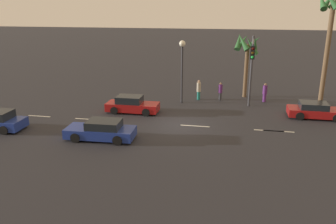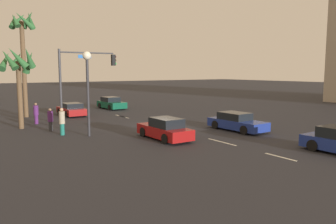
{
  "view_description": "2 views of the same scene",
  "coord_description": "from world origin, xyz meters",
  "px_view_note": "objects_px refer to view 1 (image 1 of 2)",
  "views": [
    {
      "loc": [
        3.66,
        -24.0,
        8.59
      ],
      "look_at": [
        -0.75,
        -0.77,
        1.22
      ],
      "focal_mm": 36.72,
      "sensor_mm": 36.0,
      "label": 1
    },
    {
      "loc": [
        -22.13,
        14.03,
        4.38
      ],
      "look_at": [
        -1.19,
        0.01,
        1.26
      ],
      "focal_mm": 35.63,
      "sensor_mm": 36.0,
      "label": 2
    }
  ],
  "objects_px": {
    "streetlamp": "(182,59)",
    "pedestrian_0": "(220,91)",
    "car_0": "(101,130)",
    "pedestrian_1": "(199,89)",
    "car_2": "(132,105)",
    "palm_tree_1": "(332,19)",
    "traffic_signal": "(252,62)",
    "car_4": "(316,111)",
    "pedestrian_2": "(265,92)",
    "palm_tree_0": "(247,48)"
  },
  "relations": [
    {
      "from": "traffic_signal",
      "to": "pedestrian_1",
      "type": "height_order",
      "value": "traffic_signal"
    },
    {
      "from": "car_2",
      "to": "car_4",
      "type": "relative_size",
      "value": 1.0
    },
    {
      "from": "pedestrian_2",
      "to": "pedestrian_0",
      "type": "bearing_deg",
      "value": -178.48
    },
    {
      "from": "streetlamp",
      "to": "pedestrian_1",
      "type": "relative_size",
      "value": 3.02
    },
    {
      "from": "car_0",
      "to": "palm_tree_0",
      "type": "relative_size",
      "value": 0.75
    },
    {
      "from": "traffic_signal",
      "to": "streetlamp",
      "type": "distance_m",
      "value": 6.16
    },
    {
      "from": "palm_tree_0",
      "to": "palm_tree_1",
      "type": "distance_m",
      "value": 7.45
    },
    {
      "from": "streetlamp",
      "to": "pedestrian_1",
      "type": "distance_m",
      "value": 3.61
    },
    {
      "from": "streetlamp",
      "to": "car_2",
      "type": "bearing_deg",
      "value": -134.35
    },
    {
      "from": "car_2",
      "to": "pedestrian_2",
      "type": "bearing_deg",
      "value": 26.16
    },
    {
      "from": "car_4",
      "to": "streetlamp",
      "type": "distance_m",
      "value": 11.87
    },
    {
      "from": "car_0",
      "to": "pedestrian_1",
      "type": "height_order",
      "value": "pedestrian_1"
    },
    {
      "from": "streetlamp",
      "to": "palm_tree_0",
      "type": "relative_size",
      "value": 0.91
    },
    {
      "from": "car_0",
      "to": "streetlamp",
      "type": "height_order",
      "value": "streetlamp"
    },
    {
      "from": "car_0",
      "to": "traffic_signal",
      "type": "distance_m",
      "value": 13.39
    },
    {
      "from": "pedestrian_1",
      "to": "car_2",
      "type": "bearing_deg",
      "value": -134.74
    },
    {
      "from": "car_2",
      "to": "palm_tree_1",
      "type": "bearing_deg",
      "value": 18.25
    },
    {
      "from": "pedestrian_1",
      "to": "palm_tree_0",
      "type": "height_order",
      "value": "palm_tree_0"
    },
    {
      "from": "car_0",
      "to": "streetlamp",
      "type": "relative_size",
      "value": 0.82
    },
    {
      "from": "car_0",
      "to": "palm_tree_0",
      "type": "xyz_separation_m",
      "value": [
        9.57,
        13.15,
        4.13
      ]
    },
    {
      "from": "car_2",
      "to": "pedestrian_2",
      "type": "distance_m",
      "value": 12.41
    },
    {
      "from": "car_2",
      "to": "pedestrian_1",
      "type": "height_order",
      "value": "pedestrian_1"
    },
    {
      "from": "car_0",
      "to": "palm_tree_1",
      "type": "bearing_deg",
      "value": 35.13
    },
    {
      "from": "traffic_signal",
      "to": "palm_tree_1",
      "type": "bearing_deg",
      "value": 26.17
    },
    {
      "from": "pedestrian_0",
      "to": "car_4",
      "type": "bearing_deg",
      "value": -27.68
    },
    {
      "from": "pedestrian_0",
      "to": "palm_tree_1",
      "type": "distance_m",
      "value": 11.11
    },
    {
      "from": "car_0",
      "to": "car_4",
      "type": "xyz_separation_m",
      "value": [
        15.04,
        7.51,
        -0.03
      ]
    },
    {
      "from": "car_0",
      "to": "car_4",
      "type": "distance_m",
      "value": 16.81
    },
    {
      "from": "pedestrian_1",
      "to": "pedestrian_2",
      "type": "relative_size",
      "value": 1.07
    },
    {
      "from": "car_2",
      "to": "palm_tree_0",
      "type": "height_order",
      "value": "palm_tree_0"
    },
    {
      "from": "car_4",
      "to": "pedestrian_1",
      "type": "bearing_deg",
      "value": 158.78
    },
    {
      "from": "streetlamp",
      "to": "pedestrian_0",
      "type": "xyz_separation_m",
      "value": [
        3.43,
        1.64,
        -3.13
      ]
    },
    {
      "from": "car_2",
      "to": "pedestrian_0",
      "type": "xyz_separation_m",
      "value": [
        7.07,
        5.36,
        0.23
      ]
    },
    {
      "from": "pedestrian_0",
      "to": "palm_tree_0",
      "type": "bearing_deg",
      "value": 36.09
    },
    {
      "from": "car_4",
      "to": "pedestrian_1",
      "type": "xyz_separation_m",
      "value": [
        -9.7,
        3.77,
        0.4
      ]
    },
    {
      "from": "traffic_signal",
      "to": "pedestrian_0",
      "type": "distance_m",
      "value": 5.26
    },
    {
      "from": "pedestrian_1",
      "to": "pedestrian_0",
      "type": "bearing_deg",
      "value": 7.36
    },
    {
      "from": "car_0",
      "to": "car_2",
      "type": "relative_size",
      "value": 1.07
    },
    {
      "from": "car_0",
      "to": "car_2",
      "type": "height_order",
      "value": "car_2"
    },
    {
      "from": "traffic_signal",
      "to": "pedestrian_2",
      "type": "xyz_separation_m",
      "value": [
        1.54,
        3.34,
        -3.26
      ]
    },
    {
      "from": "car_0",
      "to": "palm_tree_0",
      "type": "bearing_deg",
      "value": 53.95
    },
    {
      "from": "car_4",
      "to": "palm_tree_1",
      "type": "distance_m",
      "value": 8.06
    },
    {
      "from": "streetlamp",
      "to": "car_4",
      "type": "bearing_deg",
      "value": -12.14
    },
    {
      "from": "pedestrian_0",
      "to": "streetlamp",
      "type": "bearing_deg",
      "value": -154.5
    },
    {
      "from": "car_0",
      "to": "palm_tree_1",
      "type": "height_order",
      "value": "palm_tree_1"
    },
    {
      "from": "car_2",
      "to": "palm_tree_0",
      "type": "xyz_separation_m",
      "value": [
        9.28,
        6.97,
        4.1
      ]
    },
    {
      "from": "car_0",
      "to": "pedestrian_1",
      "type": "xyz_separation_m",
      "value": [
        5.34,
        11.27,
        0.37
      ]
    },
    {
      "from": "car_2",
      "to": "pedestrian_1",
      "type": "bearing_deg",
      "value": 45.26
    },
    {
      "from": "car_2",
      "to": "car_4",
      "type": "bearing_deg",
      "value": 5.17
    },
    {
      "from": "car_4",
      "to": "palm_tree_1",
      "type": "xyz_separation_m",
      "value": [
        1.23,
        3.94,
        6.93
      ]
    }
  ]
}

